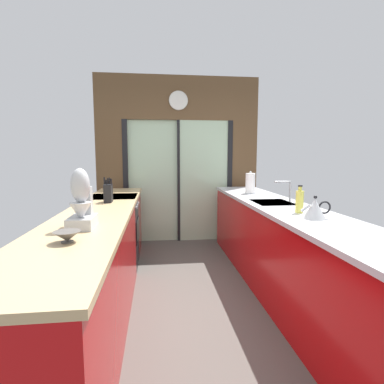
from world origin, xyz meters
name	(u,v)px	position (x,y,z in m)	size (l,w,h in m)	color
ground_plane	(191,285)	(0.00, 0.60, -0.01)	(5.04, 7.60, 0.02)	#4C4742
back_wall_unit	(178,150)	(0.00, 2.40, 1.53)	(2.64, 0.12, 2.70)	brown
left_counter_run	(97,262)	(-0.91, 0.13, 0.47)	(0.62, 3.80, 0.92)	#AD0C0F
right_counter_run	(282,249)	(0.91, 0.30, 0.46)	(0.62, 3.80, 0.92)	#AD0C0F
sink_faucet	(287,188)	(1.05, 0.55, 1.08)	(0.19, 0.02, 0.23)	#B7BABC
oven_range	(114,232)	(-0.91, 1.25, 0.46)	(0.60, 0.60, 0.92)	black
mixing_bowl	(67,236)	(-0.89, -0.79, 0.96)	(0.16, 0.16, 0.07)	#514C47
knife_block	(108,193)	(-0.89, 0.75, 1.02)	(0.09, 0.14, 0.27)	black
stand_mixer	(82,205)	(-0.89, -0.42, 1.08)	(0.17, 0.27, 0.42)	#B7BABC
kettle	(315,209)	(0.89, -0.33, 1.00)	(0.25, 0.17, 0.19)	#B7BABC
soap_bottle_far	(300,201)	(0.89, -0.07, 1.02)	(0.07, 0.07, 0.25)	#D1CC4C
paper_towel_roll	(250,183)	(0.89, 1.34, 1.05)	(0.15, 0.15, 0.30)	#B7BABC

